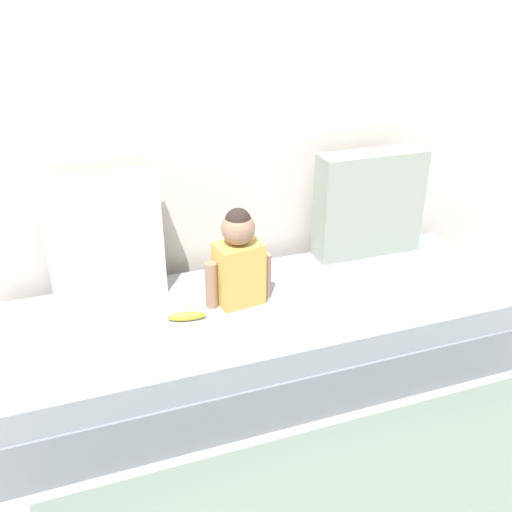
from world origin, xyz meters
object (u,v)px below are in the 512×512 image
Objects in this scene: couch at (269,336)px; throw_pillow_right at (369,204)px; toddler at (239,259)px; banana at (187,316)px; throw_pillow_left at (105,238)px.

throw_pillow_right is (0.68, 0.32, 0.47)m from couch.
toddler is 0.34m from banana.
couch is at bearing -25.29° from throw_pillow_left.
couch is at bearing -154.71° from throw_pillow_right.
throw_pillow_left is 1.01× the size of throw_pillow_right.
toddler is (-0.13, 0.05, 0.41)m from couch.
toddler is (0.55, -0.27, -0.07)m from throw_pillow_left.
toddler reaches higher than banana.
throw_pillow_right is at bearing 17.75° from banana.
couch is at bearing -22.86° from toddler.
toddler is 2.73× the size of banana.
throw_pillow_left is 1.26× the size of toddler.
throw_pillow_left is 0.52m from banana.
couch is 0.44m from toddler.
throw_pillow_left reaches higher than toddler.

